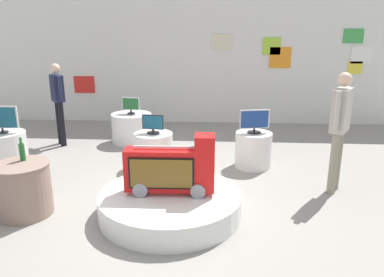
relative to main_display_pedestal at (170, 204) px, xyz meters
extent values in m
plane|color=gray|center=(-0.17, 0.11, -0.15)|extent=(30.00, 30.00, 0.00)
cube|color=silver|center=(-0.17, 5.20, 1.49)|extent=(11.83, 0.10, 3.30)
cube|color=beige|center=(0.72, 5.13, 1.91)|extent=(0.53, 0.02, 0.39)
cube|color=#9ECC33|center=(1.96, 5.13, 1.82)|extent=(0.44, 0.02, 0.42)
cube|color=red|center=(-2.86, 5.13, 0.82)|extent=(0.54, 0.02, 0.44)
cube|color=white|center=(4.16, 5.13, 1.61)|extent=(0.50, 0.02, 0.41)
cube|color=yellow|center=(4.05, 5.13, 1.30)|extent=(0.34, 0.02, 0.31)
cube|color=green|center=(3.92, 5.13, 2.06)|extent=(0.48, 0.02, 0.34)
cube|color=orange|center=(2.19, 5.13, 1.54)|extent=(0.53, 0.02, 0.51)
cylinder|color=silver|center=(0.00, 0.00, 0.00)|extent=(1.88, 1.88, 0.31)
cylinder|color=gray|center=(-0.37, -0.01, 0.25)|extent=(0.20, 0.33, 0.19)
cylinder|color=gray|center=(0.37, 0.01, 0.25)|extent=(0.20, 0.33, 0.19)
cube|color=red|center=(0.00, 0.00, 0.49)|extent=(1.16, 0.30, 0.55)
cube|color=red|center=(0.45, 0.01, 0.86)|extent=(0.26, 0.28, 0.19)
cube|color=black|center=(-0.09, -0.15, 0.49)|extent=(0.82, 0.03, 0.41)
cube|color=brown|center=(-0.09, -0.15, 0.49)|extent=(0.78, 0.03, 0.37)
cube|color=#B2B2B7|center=(0.00, 0.00, 0.79)|extent=(0.92, 0.05, 0.02)
cylinder|color=silver|center=(-3.14, 1.63, 0.16)|extent=(0.74, 0.74, 0.63)
cylinder|color=black|center=(-3.14, 1.63, 0.48)|extent=(0.19, 0.19, 0.02)
cylinder|color=black|center=(-3.14, 1.63, 0.53)|extent=(0.04, 0.04, 0.07)
cube|color=silver|center=(-3.14, 1.63, 0.75)|extent=(0.60, 0.07, 0.39)
cube|color=navy|center=(-3.15, 1.61, 0.75)|extent=(0.55, 0.04, 0.35)
cylinder|color=silver|center=(-1.22, 3.27, 0.16)|extent=(0.87, 0.87, 0.63)
cylinder|color=black|center=(-1.22, 3.27, 0.48)|extent=(0.17, 0.17, 0.02)
cylinder|color=black|center=(-1.22, 3.27, 0.53)|extent=(0.04, 0.04, 0.07)
cube|color=silver|center=(-1.22, 3.27, 0.70)|extent=(0.38, 0.10, 0.26)
cube|color=#1E5B2D|center=(-1.22, 3.25, 0.70)|extent=(0.35, 0.07, 0.24)
cylinder|color=silver|center=(-0.50, 1.75, 0.16)|extent=(0.68, 0.68, 0.63)
cylinder|color=black|center=(-0.50, 1.75, 0.48)|extent=(0.22, 0.22, 0.02)
cylinder|color=black|center=(-0.50, 1.75, 0.52)|extent=(0.04, 0.04, 0.06)
cube|color=black|center=(-0.50, 1.75, 0.68)|extent=(0.37, 0.08, 0.25)
cube|color=navy|center=(-0.49, 1.73, 0.68)|extent=(0.34, 0.05, 0.23)
cylinder|color=silver|center=(1.27, 1.89, 0.16)|extent=(0.65, 0.65, 0.63)
cylinder|color=black|center=(1.27, 1.89, 0.48)|extent=(0.24, 0.24, 0.02)
cylinder|color=black|center=(1.27, 1.89, 0.52)|extent=(0.04, 0.04, 0.06)
cube|color=silver|center=(1.27, 1.89, 0.72)|extent=(0.53, 0.13, 0.33)
cube|color=navy|center=(1.27, 1.87, 0.72)|extent=(0.48, 0.10, 0.30)
cylinder|color=gray|center=(-1.93, -0.10, 0.20)|extent=(0.70, 0.70, 0.71)
cylinder|color=gray|center=(-1.93, -0.10, 0.55)|extent=(0.73, 0.73, 0.02)
cylinder|color=#195926|center=(-1.95, 0.03, 0.67)|extent=(0.07, 0.07, 0.23)
cylinder|color=#195926|center=(-1.95, 0.03, 0.83)|extent=(0.03, 0.03, 0.08)
cylinder|color=gray|center=(2.34, 0.82, 0.32)|extent=(0.12, 0.12, 0.94)
cylinder|color=gray|center=(2.44, 0.99, 0.32)|extent=(0.12, 0.12, 0.94)
cube|color=#B2ADA3|center=(2.39, 0.90, 1.10)|extent=(0.37, 0.43, 0.63)
sphere|color=beige|center=(2.39, 0.90, 1.55)|extent=(0.20, 0.20, 0.20)
cylinder|color=#B2ADA3|center=(2.26, 0.70, 1.13)|extent=(0.08, 0.08, 0.57)
cylinder|color=#B2ADA3|center=(2.52, 1.11, 1.13)|extent=(0.08, 0.08, 0.57)
cylinder|color=black|center=(-2.61, 2.90, 0.32)|extent=(0.12, 0.12, 0.94)
cylinder|color=black|center=(-2.73, 3.06, 0.32)|extent=(0.12, 0.12, 0.94)
cube|color=#1E233F|center=(-2.67, 2.98, 1.06)|extent=(0.38, 0.43, 0.54)
sphere|color=beige|center=(-2.67, 2.98, 1.46)|extent=(0.20, 0.20, 0.20)
cylinder|color=#1E233F|center=(-2.53, 2.78, 1.08)|extent=(0.08, 0.08, 0.49)
cylinder|color=#1E233F|center=(-2.81, 3.17, 1.08)|extent=(0.08, 0.08, 0.49)
camera|label=1|loc=(0.56, -4.46, 2.22)|focal=34.78mm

